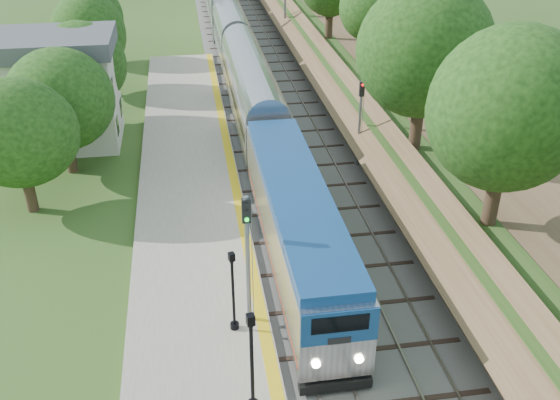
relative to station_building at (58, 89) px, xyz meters
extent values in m
cube|color=#4C4944|center=(16.00, 30.00, -4.03)|extent=(9.50, 170.00, 0.12)
cube|color=gray|center=(13.28, 30.00, -3.89)|extent=(0.08, 170.00, 0.16)
cube|color=gray|center=(14.72, 30.00, -3.89)|extent=(0.08, 170.00, 0.16)
cube|color=gray|center=(17.28, 30.00, -3.89)|extent=(0.08, 170.00, 0.16)
cube|color=gray|center=(18.72, 30.00, -3.89)|extent=(0.08, 170.00, 0.16)
cube|color=gray|center=(8.80, -14.00, -3.90)|extent=(6.40, 68.00, 0.38)
cube|color=gold|center=(11.65, -14.00, -3.70)|extent=(0.55, 68.00, 0.01)
cube|color=brown|center=(25.50, 30.00, -2.59)|extent=(9.00, 170.00, 3.00)
cube|color=brown|center=(21.60, 30.00, -2.79)|extent=(4.47, 170.00, 4.54)
cylinder|color=#332316|center=(24.00, -20.00, 0.22)|extent=(0.60, 0.60, 2.62)
sphere|color=black|center=(24.00, -20.00, 3.79)|extent=(5.70, 5.70, 5.70)
cube|color=beige|center=(0.00, 0.00, -0.69)|extent=(8.00, 6.00, 6.80)
cube|color=#4B4D52|center=(0.00, 0.00, 3.31)|extent=(8.60, 6.60, 1.20)
cube|color=black|center=(4.01, -1.80, -2.29)|extent=(0.05, 1.10, 1.30)
cube|color=black|center=(4.01, 1.80, -2.29)|extent=(0.05, 1.10, 1.30)
cube|color=black|center=(4.01, -1.80, 0.51)|extent=(0.05, 1.10, 1.30)
cube|color=black|center=(4.01, 1.80, 0.51)|extent=(0.05, 1.10, 1.30)
cylinder|color=slate|center=(12.50, 25.00, -0.99)|extent=(0.24, 0.24, 6.20)
cylinder|color=slate|center=(20.50, 25.00, -0.99)|extent=(0.24, 0.24, 6.20)
cylinder|color=#332316|center=(2.00, -4.00, -2.86)|extent=(0.60, 0.60, 2.45)
sphere|color=black|center=(2.00, -4.00, 0.46)|extent=(5.32, 5.32, 5.32)
cylinder|color=#332316|center=(2.00, 12.00, -2.86)|extent=(0.60, 0.60, 2.45)
sphere|color=black|center=(2.00, 12.00, 0.46)|extent=(5.32, 5.32, 5.32)
cube|color=black|center=(14.00, -18.20, -3.51)|extent=(2.75, 17.22, 0.60)
cube|color=#B7BAC1|center=(14.00, -18.20, -1.52)|extent=(2.99, 17.94, 3.39)
cube|color=navy|center=(14.00, -18.20, 0.40)|extent=(2.87, 17.22, 0.44)
cube|color=navy|center=(14.00, -27.20, -0.57)|extent=(2.96, 0.10, 1.50)
cube|color=black|center=(14.00, -27.24, -0.37)|extent=(2.19, 0.06, 0.75)
cube|color=#A3260F|center=(14.00, -18.20, -2.66)|extent=(3.01, 17.58, 0.10)
cube|color=#B7BAC1|center=(14.00, 1.34, -1.87)|extent=(2.99, 19.94, 3.89)
cube|color=#B7BAC1|center=(14.00, 21.88, -1.87)|extent=(2.99, 19.94, 3.89)
cylinder|color=black|center=(10.65, -27.65, -1.57)|extent=(0.14, 0.14, 3.97)
cube|color=black|center=(10.65, -27.65, 0.62)|extent=(0.32, 0.32, 0.41)
cube|color=silver|center=(10.65, -27.65, 0.62)|extent=(0.23, 0.23, 0.31)
cylinder|color=black|center=(10.38, -22.99, -3.57)|extent=(0.40, 0.40, 0.27)
cylinder|color=black|center=(10.38, -22.99, -1.82)|extent=(0.13, 0.13, 3.51)
cube|color=black|center=(10.38, -22.99, 0.12)|extent=(0.31, 0.31, 0.36)
cube|color=silver|center=(10.38, -22.99, 0.12)|extent=(0.22, 0.22, 0.27)
cylinder|color=slate|center=(11.10, -22.47, -0.54)|extent=(0.20, 0.20, 6.34)
cube|color=black|center=(11.10, -22.47, 1.97)|extent=(0.37, 0.24, 1.09)
cylinder|color=#0CE526|center=(11.10, -22.62, 1.97)|extent=(0.17, 0.07, 0.17)
cylinder|color=slate|center=(20.20, -7.32, -0.97)|extent=(0.17, 0.17, 6.01)
cube|color=black|center=(20.20, -7.32, 1.46)|extent=(0.33, 0.21, 0.97)
cylinder|color=#FF0C0C|center=(20.20, -7.45, 1.46)|extent=(0.16, 0.06, 0.16)
camera|label=1|loc=(9.06, -44.41, 14.82)|focal=40.00mm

